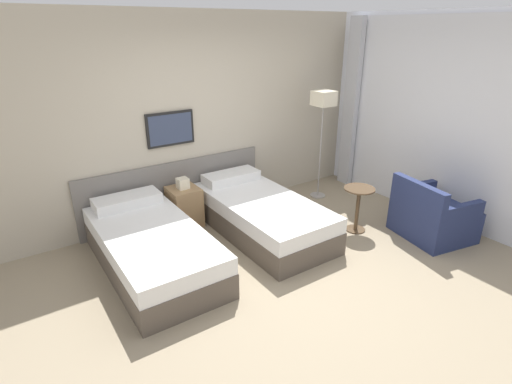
{
  "coord_description": "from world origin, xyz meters",
  "views": [
    {
      "loc": [
        -2.39,
        -2.81,
        2.5
      ],
      "look_at": [
        0.14,
        0.91,
        0.62
      ],
      "focal_mm": 28.0,
      "sensor_mm": 36.0,
      "label": 1
    }
  ],
  "objects": [
    {
      "name": "armchair",
      "position": [
        2.0,
        -0.32,
        0.26
      ],
      "size": [
        0.9,
        0.95,
        0.77
      ],
      "rotation": [
        0.0,
        0.0,
        1.38
      ],
      "color": "navy",
      "rests_on": "ground_plane"
    },
    {
      "name": "side_table",
      "position": [
        1.33,
        0.33,
        0.41
      ],
      "size": [
        0.39,
        0.39,
        0.6
      ],
      "color": "brown",
      "rests_on": "ground_plane"
    },
    {
      "name": "wall_headboard",
      "position": [
        -0.03,
        2.04,
        1.3
      ],
      "size": [
        10.0,
        0.1,
        2.7
      ],
      "color": "#B7AD99",
      "rests_on": "ground_plane"
    },
    {
      "name": "wall_window",
      "position": [
        2.61,
        -0.13,
        1.34
      ],
      "size": [
        0.21,
        4.52,
        2.7
      ],
      "color": "white",
      "rests_on": "ground_plane"
    },
    {
      "name": "bed_near_window",
      "position": [
        0.28,
        0.99,
        0.24
      ],
      "size": [
        0.98,
        2.0,
        0.6
      ],
      "color": "brown",
      "rests_on": "ground_plane"
    },
    {
      "name": "bed_near_door",
      "position": [
        -1.19,
        0.99,
        0.24
      ],
      "size": [
        0.98,
        2.0,
        0.6
      ],
      "color": "brown",
      "rests_on": "ground_plane"
    },
    {
      "name": "floor_lamp",
      "position": [
        1.7,
        1.46,
        1.41
      ],
      "size": [
        0.28,
        0.28,
        1.64
      ],
      "color": "#9E9993",
      "rests_on": "ground_plane"
    },
    {
      "name": "ground_plane",
      "position": [
        0.0,
        0.0,
        0.0
      ],
      "size": [
        16.0,
        16.0,
        0.0
      ],
      "primitive_type": "plane",
      "color": "gray"
    },
    {
      "name": "nightstand",
      "position": [
        -0.46,
        1.73,
        0.28
      ],
      "size": [
        0.38,
        0.41,
        0.67
      ],
      "color": "#9E7A51",
      "rests_on": "ground_plane"
    }
  ]
}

